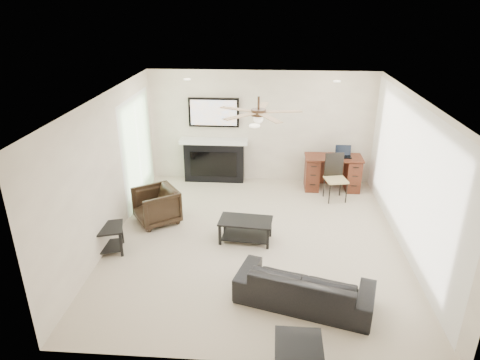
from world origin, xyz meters
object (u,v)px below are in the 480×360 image
at_px(armchair, 156,206).
at_px(fireplace_unit, 214,141).
at_px(desk, 332,173).
at_px(sofa, 304,286).
at_px(coffee_table, 246,230).

distance_m(armchair, fireplace_unit, 2.31).
distance_m(armchair, desk, 3.89).
bearing_deg(armchair, sofa, 15.33).
bearing_deg(desk, fireplace_unit, 173.84).
xyz_separation_m(armchair, coffee_table, (1.70, -0.55, -0.14)).
height_order(sofa, armchair, armchair).
relative_size(coffee_table, desk, 0.74).
bearing_deg(coffee_table, armchair, 167.62).
relative_size(fireplace_unit, desk, 1.57).
xyz_separation_m(fireplace_unit, desk, (2.64, -0.28, -0.57)).
height_order(armchair, fireplace_unit, fireplace_unit).
bearing_deg(fireplace_unit, coffee_table, -71.51).
bearing_deg(desk, armchair, -152.82).
relative_size(armchair, coffee_table, 0.82).
xyz_separation_m(armchair, desk, (3.46, 1.78, 0.04)).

